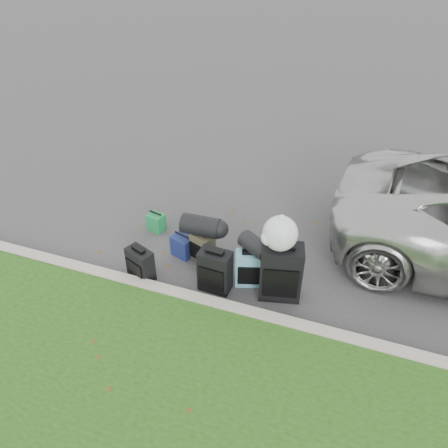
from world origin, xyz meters
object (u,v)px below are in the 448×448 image
(suitcase_teal, at_px, (249,268))
(tote_navy, at_px, (183,246))
(suitcase_olive, at_px, (203,247))
(suitcase_small_black, at_px, (141,264))
(suitcase_large_black_left, at_px, (215,271))
(suitcase_large_black_right, at_px, (281,272))
(tote_green, at_px, (156,222))

(suitcase_teal, relative_size, tote_navy, 1.61)
(suitcase_olive, bearing_deg, suitcase_teal, 4.21)
(suitcase_small_black, xyz_separation_m, suitcase_large_black_left, (1.10, 0.16, 0.07))
(suitcase_large_black_right, height_order, tote_green, suitcase_large_black_right)
(tote_navy, bearing_deg, suitcase_small_black, -100.12)
(suitcase_teal, relative_size, tote_green, 1.82)
(suitcase_teal, height_order, tote_green, suitcase_teal)
(suitcase_large_black_left, bearing_deg, tote_green, 147.99)
(suitcase_large_black_left, height_order, suitcase_olive, suitcase_large_black_left)
(tote_green, height_order, tote_navy, tote_navy)
(suitcase_small_black, distance_m, tote_green, 1.20)
(suitcase_small_black, relative_size, tote_green, 1.66)
(suitcase_olive, relative_size, tote_navy, 1.43)
(suitcase_teal, xyz_separation_m, tote_navy, (-1.16, 0.27, -0.10))
(tote_navy, bearing_deg, suitcase_olive, 15.47)
(suitcase_olive, bearing_deg, tote_green, 177.45)
(suitcase_small_black, bearing_deg, tote_navy, 84.11)
(suitcase_small_black, xyz_separation_m, suitcase_olive, (0.70, 0.68, -0.01))
(suitcase_large_black_left, bearing_deg, suitcase_olive, 130.17)
(suitcase_large_black_left, bearing_deg, suitcase_teal, 34.67)
(suitcase_large_black_left, distance_m, tote_green, 1.75)
(suitcase_small_black, distance_m, suitcase_large_black_right, 2.03)
(suitcase_large_black_left, relative_size, suitcase_olive, 1.32)
(suitcase_teal, xyz_separation_m, tote_green, (-1.85, 0.72, -0.12))
(suitcase_small_black, height_order, suitcase_large_black_right, suitcase_large_black_right)
(suitcase_large_black_left, bearing_deg, tote_navy, 146.74)
(tote_green, bearing_deg, suitcase_large_black_right, -6.10)
(suitcase_olive, distance_m, suitcase_large_black_right, 1.35)
(suitcase_small_black, height_order, tote_green, suitcase_small_black)
(tote_navy, bearing_deg, suitcase_teal, 4.34)
(suitcase_large_black_left, height_order, suitcase_large_black_right, suitcase_large_black_right)
(suitcase_small_black, height_order, tote_navy, suitcase_small_black)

